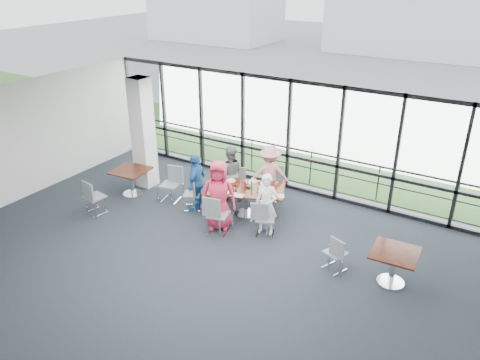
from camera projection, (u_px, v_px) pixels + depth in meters
The scene contains 39 objects.
floor at pixel (182, 275), 9.91m from camera, with size 12.00×10.00×0.02m, color #1F252E.
ceiling at pixel (172, 131), 8.56m from camera, with size 12.00×10.00×0.04m, color silver.
curtain_wall_back at pixel (289, 135), 13.10m from camera, with size 12.00×0.10×3.20m, color white.
structural_column at pixel (143, 133), 13.26m from camera, with size 0.50×0.50×3.20m, color silver.
apron at pixel (345, 138), 17.66m from camera, with size 80.00×70.00×0.02m, color gray.
grass_strip at pixel (325, 154), 16.10m from camera, with size 80.00×5.00×0.01m, color #315322.
hangar_aux at pixel (216, 15), 39.23m from camera, with size 10.00×6.00×4.00m, color silver.
guard_rail at pixel (296, 164), 14.03m from camera, with size 0.06×0.06×12.00m, color #2D2D33.
main_table at pixel (246, 192), 12.03m from camera, with size 2.23×1.75×0.75m.
side_table_left at pixel (131, 173), 13.08m from camera, with size 1.03×1.03×0.75m.
side_table_right at pixel (395, 257), 9.38m from camera, with size 0.94×0.94×0.75m.
diner_near_left at pixel (219, 195), 11.31m from camera, with size 0.87×0.56×1.77m, color #CF2A4A.
diner_near_right at pixel (267, 205), 11.13m from camera, with size 0.56×0.41×1.54m, color white.
diner_far_left at pixel (230, 173), 12.78m from camera, with size 0.75×0.46×1.54m, color slate.
diner_far_right at pixel (270, 174), 12.61m from camera, with size 1.05×0.54×1.63m, color #D18988.
diner_end at pixel (196, 182), 12.21m from camera, with size 0.92×0.50×1.58m, color #1F5FA5.
chair_main_nl at pixel (218, 214), 11.26m from camera, with size 0.48×0.48×0.98m, color gray, non-canonical shape.
chair_main_nr at pixel (265, 219), 11.17m from camera, with size 0.44×0.44×0.89m, color gray, non-canonical shape.
chair_main_fl at pixel (233, 183), 13.00m from camera, with size 0.41×0.41×0.85m, color gray, non-canonical shape.
chair_main_fr at pixel (270, 184), 12.84m from camera, with size 0.47×0.47×0.95m, color gray, non-canonical shape.
chair_main_end at pixel (192, 194), 12.38m from camera, with size 0.42×0.42×0.87m, color gray, non-canonical shape.
chair_spare_la at pixel (95, 197), 12.14m from camera, with size 0.47×0.47×0.95m, color gray, non-canonical shape.
chair_spare_lb at pixel (170, 185), 12.80m from camera, with size 0.47×0.47×0.95m, color gray, non-canonical shape.
chair_spare_r at pixel (336, 253), 9.90m from camera, with size 0.41×0.41×0.84m, color gray, non-canonical shape.
plate_nl at pixel (224, 193), 11.74m from camera, with size 0.24×0.24×0.01m, color white.
plate_nr at pixel (267, 195), 11.63m from camera, with size 0.25×0.25×0.01m, color white.
plate_fl at pixel (231, 181), 12.37m from camera, with size 0.24×0.24×0.01m, color white.
plate_fr at pixel (265, 184), 12.20m from camera, with size 0.24×0.24×0.01m, color white.
plate_end at pixel (214, 186), 12.09m from camera, with size 0.27×0.27×0.01m, color white.
tumbler_a at pixel (235, 189), 11.80m from camera, with size 0.07×0.07×0.14m, color white.
tumbler_b at pixel (258, 190), 11.73m from camera, with size 0.06×0.06×0.13m, color white.
tumbler_c at pixel (247, 182), 12.15m from camera, with size 0.07×0.07×0.13m, color white.
tumbler_d at pixel (219, 186), 11.91m from camera, with size 0.07×0.07×0.15m, color white.
menu_a at pixel (237, 195), 11.62m from camera, with size 0.32×0.23×0.00m, color white.
menu_b at pixel (278, 196), 11.58m from camera, with size 0.31×0.22×0.00m, color white.
menu_c at pixel (252, 181), 12.35m from camera, with size 0.32×0.23×0.00m, color white.
condiment_caddy at pixel (248, 187), 11.98m from camera, with size 0.10×0.07×0.04m, color black.
ketchup_bottle at pixel (245, 184), 11.98m from camera, with size 0.06×0.06×0.18m, color #A81625.
green_bottle at pixel (252, 185), 11.94m from camera, with size 0.05×0.05×0.20m, color #277E2E.
Camera 1 is at (5.30, -6.30, 6.00)m, focal length 35.00 mm.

